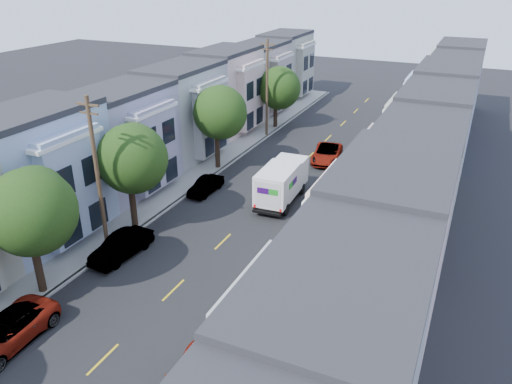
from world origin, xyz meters
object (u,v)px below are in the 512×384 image
(parked_left_c, at_px, (121,247))
(parked_right_b, at_px, (248,308))
(tree_e, at_px, (278,88))
(utility_pole_near, at_px, (98,177))
(tree_c, at_px, (131,159))
(tree_d, at_px, (219,113))
(lead_sedan, at_px, (327,154))
(parked_right_d, at_px, (370,145))
(parked_right_a, at_px, (190,384))
(parked_left_d, at_px, (206,186))
(tree_b, at_px, (30,212))
(utility_pole_far, at_px, (267,89))
(fedex_truck, at_px, (282,181))
(parked_left_b, at_px, (6,332))
(parked_right_c, at_px, (348,174))
(tree_far_r, at_px, (395,116))

(parked_left_c, xyz_separation_m, parked_right_b, (9.80, -2.17, -0.10))
(tree_e, distance_m, utility_pole_near, 29.19)
(tree_c, height_order, tree_d, tree_d)
(lead_sedan, relative_size, parked_right_d, 1.22)
(tree_e, bearing_deg, utility_pole_near, -90.00)
(tree_d, distance_m, parked_right_a, 26.62)
(parked_left_d, bearing_deg, tree_b, -93.38)
(utility_pole_far, distance_m, fedex_truck, 16.73)
(tree_d, xyz_separation_m, tree_e, (0.00, 13.66, -0.67))
(utility_pole_near, bearing_deg, parked_left_d, 82.30)
(utility_pole_far, xyz_separation_m, parked_right_a, (11.20, -34.19, -4.44))
(lead_sedan, height_order, parked_right_a, lead_sedan)
(fedex_truck, relative_size, parked_left_b, 1.19)
(lead_sedan, relative_size, parked_right_c, 1.29)
(utility_pole_far, height_order, parked_right_a, utility_pole_far)
(tree_e, height_order, utility_pole_far, utility_pole_far)
(tree_e, height_order, lead_sedan, tree_e)
(tree_far_r, height_order, parked_left_c, tree_far_r)
(utility_pole_near, relative_size, parked_right_c, 2.40)
(tree_d, relative_size, lead_sedan, 1.42)
(parked_left_c, height_order, parked_right_a, parked_left_c)
(lead_sedan, distance_m, parked_left_c, 22.65)
(tree_far_r, relative_size, parked_left_c, 1.14)
(parked_left_b, height_order, parked_left_c, parked_left_c)
(tree_d, distance_m, parked_right_b, 21.69)
(parked_right_a, bearing_deg, tree_far_r, 86.72)
(tree_d, relative_size, parked_right_c, 1.82)
(parked_left_c, bearing_deg, fedex_truck, 67.06)
(parked_left_d, bearing_deg, parked_left_b, -88.22)
(tree_b, bearing_deg, tree_e, 90.00)
(lead_sedan, height_order, parked_right_c, lead_sedan)
(tree_d, xyz_separation_m, parked_right_d, (11.20, 10.26, -4.56))
(tree_e, height_order, parked_right_c, tree_e)
(parked_right_b, bearing_deg, parked_right_a, -88.62)
(tree_e, height_order, fedex_truck, tree_e)
(utility_pole_far, height_order, parked_right_c, utility_pole_far)
(tree_c, distance_m, utility_pole_far, 22.71)
(tree_b, bearing_deg, tree_far_r, 67.45)
(parked_left_d, height_order, parked_right_c, parked_right_c)
(tree_d, relative_size, fedex_truck, 1.21)
(tree_d, height_order, parked_right_c, tree_d)
(parked_left_c, relative_size, parked_right_c, 1.07)
(fedex_truck, xyz_separation_m, parked_left_b, (-6.12, -20.52, -0.95))
(parked_left_c, relative_size, parked_left_d, 1.19)
(tree_far_r, height_order, parked_right_a, tree_far_r)
(tree_b, relative_size, fedex_truck, 1.19)
(fedex_truck, distance_m, lead_sedan, 9.93)
(tree_e, distance_m, parked_right_d, 12.33)
(tree_b, height_order, parked_left_b, tree_b)
(tree_far_r, distance_m, parked_right_d, 3.64)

